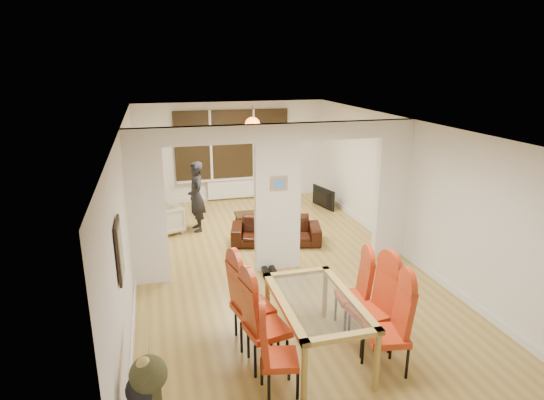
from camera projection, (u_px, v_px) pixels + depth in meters
name	position (u px, v px, depth m)	size (l,w,h in m)	color
floor	(277.00, 267.00, 8.27)	(5.00, 9.00, 0.01)	#A28641
room_walls	(277.00, 199.00, 7.89)	(5.00, 9.00, 2.60)	silver
divider_wall	(277.00, 199.00, 7.89)	(5.00, 0.18, 2.60)	white
bay_window_blinds	(232.00, 144.00, 11.94)	(3.00, 0.08, 1.80)	black
radiator	(234.00, 189.00, 12.25)	(1.40, 0.08, 0.50)	white
pendant_light	(253.00, 125.00, 10.77)	(0.36, 0.36, 0.36)	orange
stair_newel	(148.00, 374.00, 4.60)	(0.40, 1.20, 1.10)	tan
wall_poster	(119.00, 250.00, 4.98)	(0.04, 0.52, 0.67)	gray
pillar_photo	(279.00, 183.00, 7.71)	(0.30, 0.03, 0.25)	#4C8CD8
dining_table	(316.00, 327.00, 5.69)	(0.95, 1.69, 0.79)	olive
dining_chair_la	(279.00, 353.00, 4.99)	(0.41, 0.41, 1.01)	#A62D11
dining_chair_lb	(267.00, 323.00, 5.43)	(0.47, 0.47, 1.17)	#A62D11
dining_chair_lc	(253.00, 302.00, 5.90)	(0.47, 0.47, 1.18)	#A62D11
dining_chair_ra	(387.00, 329.00, 5.32)	(0.46, 0.46, 1.15)	#A62D11
dining_chair_rb	(371.00, 307.00, 5.79)	(0.47, 0.47, 1.17)	#A62D11
dining_chair_rc	(353.00, 292.00, 6.28)	(0.42, 0.42, 1.04)	#A62D11
sofa	(276.00, 231.00, 9.31)	(1.81, 0.71, 0.53)	black
armchair	(164.00, 219.00, 9.82)	(0.69, 0.67, 0.63)	beige
person	(196.00, 197.00, 9.86)	(0.37, 0.56, 1.54)	black
television	(320.00, 198.00, 11.55)	(0.12, 0.90, 0.52)	black
coffee_table	(258.00, 218.00, 10.53)	(1.02, 0.51, 0.23)	black
bottle	(261.00, 207.00, 10.45)	(0.07, 0.07, 0.27)	#143F19
bowl	(262.00, 211.00, 10.51)	(0.22, 0.22, 0.05)	black
shoes	(269.00, 271.00, 8.01)	(0.22, 0.24, 0.09)	black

